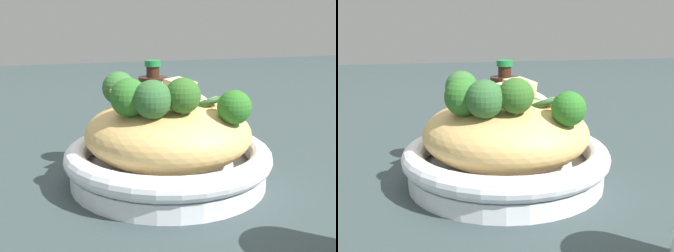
{
  "view_description": "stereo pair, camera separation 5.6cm",
  "coord_description": "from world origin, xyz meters",
  "views": [
    {
      "loc": [
        -0.16,
        -0.52,
        0.22
      ],
      "look_at": [
        0.0,
        0.0,
        0.08
      ],
      "focal_mm": 46.48,
      "sensor_mm": 36.0,
      "label": 1
    },
    {
      "loc": [
        -0.11,
        -0.53,
        0.22
      ],
      "look_at": [
        0.0,
        0.0,
        0.08
      ],
      "focal_mm": 46.48,
      "sensor_mm": 36.0,
      "label": 2
    }
  ],
  "objects": [
    {
      "name": "soy_sauce_bottle",
      "position": [
        0.05,
        0.24,
        0.06
      ],
      "size": [
        0.05,
        0.05,
        0.14
      ],
      "color": "#381E14",
      "rests_on": "ground_plane"
    },
    {
      "name": "ground_plane",
      "position": [
        0.0,
        0.0,
        0.0
      ],
      "size": [
        3.0,
        3.0,
        0.0
      ],
      "primitive_type": "plane",
      "color": "#313E40"
    },
    {
      "name": "carrot_coins",
      "position": [
        -0.01,
        0.02,
        0.11
      ],
      "size": [
        0.11,
        0.07,
        0.03
      ],
      "color": "orange",
      "rests_on": "serving_bowl"
    },
    {
      "name": "noodle_heap",
      "position": [
        0.0,
        0.0,
        0.07
      ],
      "size": [
        0.22,
        0.22,
        0.1
      ],
      "color": "tan",
      "rests_on": "serving_bowl"
    },
    {
      "name": "chicken_chunks",
      "position": [
        -0.0,
        0.02,
        0.11
      ],
      "size": [
        0.12,
        0.06,
        0.04
      ],
      "color": "#C7B08E",
      "rests_on": "serving_bowl"
    },
    {
      "name": "broccoli_florets",
      "position": [
        -0.02,
        -0.02,
        0.12
      ],
      "size": [
        0.17,
        0.2,
        0.07
      ],
      "color": "#99AB75",
      "rests_on": "serving_bowl"
    },
    {
      "name": "serving_bowl",
      "position": [
        0.0,
        0.0,
        0.03
      ],
      "size": [
        0.27,
        0.27,
        0.05
      ],
      "color": "white",
      "rests_on": "ground_plane"
    },
    {
      "name": "zucchini_slices",
      "position": [
        0.04,
        0.02,
        0.11
      ],
      "size": [
        0.07,
        0.14,
        0.03
      ],
      "color": "beige",
      "rests_on": "serving_bowl"
    }
  ]
}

